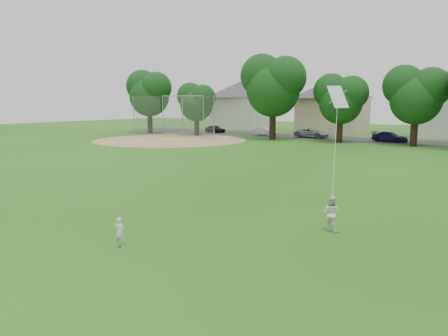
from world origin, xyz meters
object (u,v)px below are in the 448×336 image
Objects in this scene: older_boy at (332,213)px; kite at (335,146)px; toddler at (119,232)px; baseball_backstop at (180,117)px.

older_boy is 0.23× the size of kite.
toddler is at bearing -117.73° from kite.
older_boy is 40.73m from baseball_backstop.
kite is at bearing -63.07° from older_boy.
toddler is 8.66m from kite.
older_boy is 2.90m from kite.
toddler is 0.18× the size of kite.
toddler is 7.23m from older_boy.
baseball_backstop is at bearing 141.19° from kite.
kite reaches higher than baseball_backstop.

